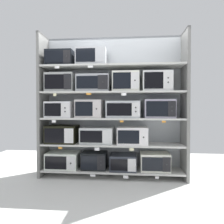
# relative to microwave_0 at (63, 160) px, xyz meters

# --- Properties ---
(ground) EXTENTS (6.45, 6.00, 0.02)m
(ground) POSITION_rel_microwave_0_xyz_m (0.88, -1.00, -0.29)
(ground) COLOR silver
(back_panel) EXTENTS (2.65, 0.04, 2.53)m
(back_panel) POSITION_rel_microwave_0_xyz_m (0.88, 0.24, 0.99)
(back_panel) COLOR #9EA3A8
(back_panel) RESTS_ON ground
(upright_left) EXTENTS (0.05, 0.44, 2.53)m
(upright_left) POSITION_rel_microwave_0_xyz_m (-0.37, 0.00, 0.99)
(upright_left) COLOR slate
(upright_left) RESTS_ON ground
(upright_right) EXTENTS (0.05, 0.44, 2.53)m
(upright_right) POSITION_rel_microwave_0_xyz_m (2.14, 0.00, 0.99)
(upright_right) COLOR slate
(upright_right) RESTS_ON ground
(shelf_0) EXTENTS (2.45, 0.44, 0.03)m
(shelf_0) POSITION_rel_microwave_0_xyz_m (0.88, 0.00, -0.16)
(shelf_0) COLOR beige
(shelf_0) RESTS_ON ground
(microwave_0) EXTENTS (0.56, 0.41, 0.28)m
(microwave_0) POSITION_rel_microwave_0_xyz_m (0.00, 0.00, 0.00)
(microwave_0) COLOR silver
(microwave_0) RESTS_ON shelf_0
(microwave_1) EXTENTS (0.43, 0.35, 0.30)m
(microwave_1) POSITION_rel_microwave_0_xyz_m (0.57, -0.00, 0.01)
(microwave_1) COLOR black
(microwave_1) RESTS_ON shelf_0
(microwave_2) EXTENTS (0.45, 0.41, 0.27)m
(microwave_2) POSITION_rel_microwave_0_xyz_m (1.08, 0.00, -0.01)
(microwave_2) COLOR #292C36
(microwave_2) RESTS_ON shelf_0
(microwave_3) EXTENTS (0.50, 0.36, 0.30)m
(microwave_3) POSITION_rel_microwave_0_xyz_m (1.63, 0.00, 0.01)
(microwave_3) COLOR silver
(microwave_3) RESTS_ON shelf_0
(price_tag_0) EXTENTS (0.09, 0.00, 0.03)m
(price_tag_0) POSITION_rel_microwave_0_xyz_m (0.58, -0.22, -0.19)
(price_tag_0) COLOR white
(price_tag_1) EXTENTS (0.08, 0.00, 0.05)m
(price_tag_1) POSITION_rel_microwave_0_xyz_m (1.13, -0.22, -0.20)
(price_tag_1) COLOR white
(price_tag_2) EXTENTS (0.06, 0.00, 0.04)m
(price_tag_2) POSITION_rel_microwave_0_xyz_m (1.64, -0.22, -0.20)
(price_tag_2) COLOR white
(shelf_1) EXTENTS (2.45, 0.44, 0.03)m
(shelf_1) POSITION_rel_microwave_0_xyz_m (0.88, 0.00, 0.30)
(shelf_1) COLOR beige
(microwave_4) EXTENTS (0.53, 0.42, 0.31)m
(microwave_4) POSITION_rel_microwave_0_xyz_m (-0.01, -0.00, 0.47)
(microwave_4) COLOR black
(microwave_4) RESTS_ON shelf_1
(microwave_5) EXTENTS (0.57, 0.36, 0.28)m
(microwave_5) POSITION_rel_microwave_0_xyz_m (0.62, 0.00, 0.45)
(microwave_5) COLOR #B7BCBD
(microwave_5) RESTS_ON shelf_1
(microwave_6) EXTENTS (0.52, 0.44, 0.30)m
(microwave_6) POSITION_rel_microwave_0_xyz_m (1.24, 0.00, 0.46)
(microwave_6) COLOR silver
(microwave_6) RESTS_ON shelf_1
(price_tag_3) EXTENTS (0.07, 0.00, 0.03)m
(price_tag_3) POSITION_rel_microwave_0_xyz_m (0.02, -0.22, 0.26)
(price_tag_3) COLOR orange
(price_tag_4) EXTENTS (0.08, 0.00, 0.05)m
(price_tag_4) POSITION_rel_microwave_0_xyz_m (0.65, -0.22, 0.25)
(price_tag_4) COLOR white
(price_tag_5) EXTENTS (0.07, 0.00, 0.05)m
(price_tag_5) POSITION_rel_microwave_0_xyz_m (1.23, -0.22, 0.26)
(price_tag_5) COLOR beige
(shelf_2) EXTENTS (2.45, 0.44, 0.03)m
(shelf_2) POSITION_rel_microwave_0_xyz_m (0.88, 0.00, 0.75)
(shelf_2) COLOR beige
(microwave_7) EXTENTS (0.46, 0.40, 0.28)m
(microwave_7) POSITION_rel_microwave_0_xyz_m (-0.05, -0.00, 0.91)
(microwave_7) COLOR silver
(microwave_7) RESTS_ON shelf_2
(microwave_8) EXTENTS (0.46, 0.41, 0.31)m
(microwave_8) POSITION_rel_microwave_0_xyz_m (0.49, 0.00, 0.92)
(microwave_8) COLOR beige
(microwave_8) RESTS_ON shelf_2
(microwave_9) EXTENTS (0.58, 0.40, 0.29)m
(microwave_9) POSITION_rel_microwave_0_xyz_m (1.08, 0.00, 0.91)
(microwave_9) COLOR #B2B7BC
(microwave_9) RESTS_ON shelf_2
(microwave_10) EXTENTS (0.51, 0.39, 0.32)m
(microwave_10) POSITION_rel_microwave_0_xyz_m (1.70, -0.00, 0.93)
(microwave_10) COLOR #9F9AAF
(microwave_10) RESTS_ON shelf_2
(price_tag_6) EXTENTS (0.07, 0.00, 0.04)m
(price_tag_6) POSITION_rel_microwave_0_xyz_m (-0.09, -0.22, 0.71)
(price_tag_6) COLOR white
(price_tag_7) EXTENTS (0.06, 0.00, 0.03)m
(price_tag_7) POSITION_rel_microwave_0_xyz_m (1.06, -0.22, 0.72)
(price_tag_7) COLOR orange
(price_tag_8) EXTENTS (0.06, 0.00, 0.03)m
(price_tag_8) POSITION_rel_microwave_0_xyz_m (1.74, -0.22, 0.72)
(price_tag_8) COLOR orange
(shelf_3) EXTENTS (2.45, 0.44, 0.03)m
(shelf_3) POSITION_rel_microwave_0_xyz_m (0.88, 0.00, 1.21)
(shelf_3) COLOR beige
(microwave_11) EXTENTS (0.50, 0.37, 0.33)m
(microwave_11) POSITION_rel_microwave_0_xyz_m (-0.03, 0.00, 1.39)
(microwave_11) COLOR #A1A4A3
(microwave_11) RESTS_ON shelf_3
(microwave_12) EXTENTS (0.56, 0.40, 0.29)m
(microwave_12) POSITION_rel_microwave_0_xyz_m (0.56, 0.00, 1.37)
(microwave_12) COLOR #9A9FA4
(microwave_12) RESTS_ON shelf_3
(microwave_13) EXTENTS (0.46, 0.38, 0.34)m
(microwave_13) POSITION_rel_microwave_0_xyz_m (1.13, -0.00, 1.39)
(microwave_13) COLOR silver
(microwave_13) RESTS_ON shelf_3
(microwave_14) EXTENTS (0.49, 0.38, 0.34)m
(microwave_14) POSITION_rel_microwave_0_xyz_m (1.66, -0.00, 1.39)
(microwave_14) COLOR silver
(microwave_14) RESTS_ON shelf_3
(price_tag_9) EXTENTS (0.05, 0.00, 0.05)m
(price_tag_9) POSITION_rel_microwave_0_xyz_m (-0.07, -0.22, 1.16)
(price_tag_9) COLOR beige
(price_tag_10) EXTENTS (0.08, 0.00, 0.03)m
(price_tag_10) POSITION_rel_microwave_0_xyz_m (0.51, -0.22, 1.17)
(price_tag_10) COLOR orange
(price_tag_11) EXTENTS (0.08, 0.00, 0.05)m
(price_tag_11) POSITION_rel_microwave_0_xyz_m (1.10, -0.22, 1.17)
(price_tag_11) COLOR white
(shelf_4) EXTENTS (2.45, 0.44, 0.03)m
(shelf_4) POSITION_rel_microwave_0_xyz_m (0.88, 0.00, 1.66)
(shelf_4) COLOR beige
(microwave_15) EXTENTS (0.48, 0.35, 0.28)m
(microwave_15) POSITION_rel_microwave_0_xyz_m (-0.04, 0.00, 1.82)
(microwave_15) COLOR black
(microwave_15) RESTS_ON shelf_4
(microwave_16) EXTENTS (0.51, 0.39, 0.29)m
(microwave_16) POSITION_rel_microwave_0_xyz_m (0.53, 0.00, 1.83)
(microwave_16) COLOR #B0B3B8
(microwave_16) RESTS_ON shelf_4
(price_tag_12) EXTENTS (0.08, 0.00, 0.04)m
(price_tag_12) POSITION_rel_microwave_0_xyz_m (-0.03, -0.22, 1.62)
(price_tag_12) COLOR white
(price_tag_13) EXTENTS (0.09, 0.00, 0.03)m
(price_tag_13) POSITION_rel_microwave_0_xyz_m (0.54, -0.22, 1.63)
(price_tag_13) COLOR white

